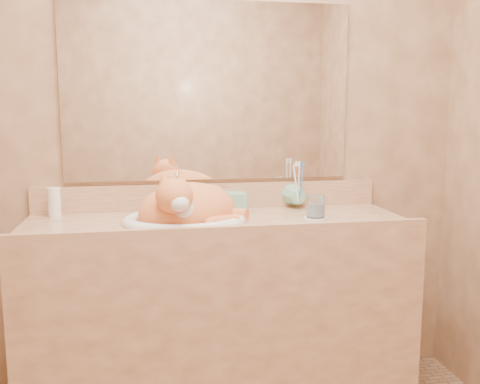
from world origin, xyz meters
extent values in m
cube|color=brown|center=(0.00, 1.00, 1.25)|extent=(2.40, 0.02, 2.50)
cube|color=brown|center=(0.00, -1.00, 1.25)|extent=(2.40, 0.02, 2.50)
cube|color=white|center=(0.00, 0.99, 1.39)|extent=(1.30, 0.02, 0.80)
imported|color=#73B894|center=(0.12, 0.88, 0.94)|extent=(0.09, 0.09, 0.18)
imported|color=#73B894|center=(0.40, 0.89, 0.90)|extent=(0.12, 0.12, 0.11)
cylinder|color=white|center=(0.41, 0.66, 0.85)|extent=(0.10, 0.10, 0.01)
cylinder|color=silver|center=(0.41, 0.66, 0.91)|extent=(0.08, 0.08, 0.09)
cylinder|color=white|center=(-0.68, 0.91, 0.91)|extent=(0.05, 0.05, 0.13)
camera|label=1|loc=(-0.30, -1.46, 1.31)|focal=40.00mm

